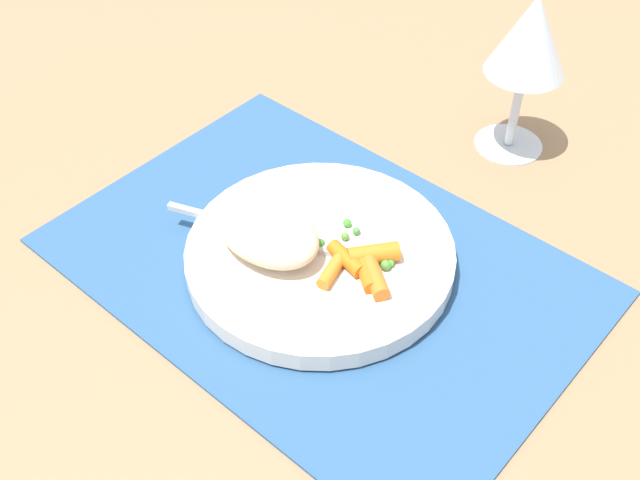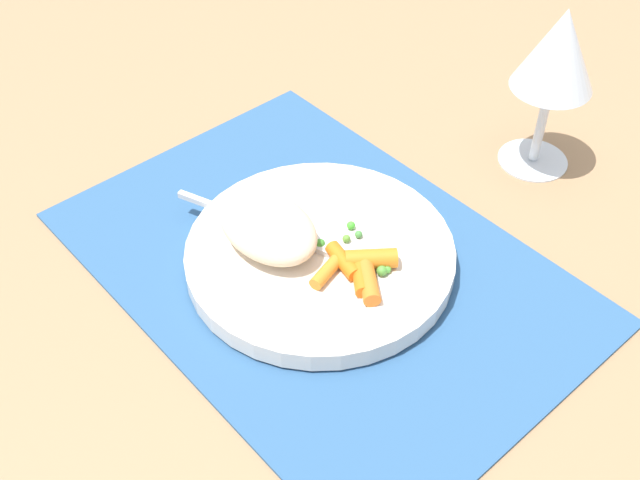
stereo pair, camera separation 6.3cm
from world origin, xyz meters
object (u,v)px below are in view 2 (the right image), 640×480
Objects in this scene: rice_mound at (268,227)px; wine_glass at (558,55)px; plate at (320,255)px; fork at (286,233)px; carrot_portion at (360,267)px.

rice_mound is 0.32m from wine_glass.
wine_glass is at bearing 83.08° from plate.
plate is at bearing -96.92° from wine_glass.
wine_glass is at bearing 76.92° from fork.
carrot_portion is 0.08m from fork.
fork is (-0.08, -0.02, -0.00)m from carrot_portion.
fork is at bearing -103.08° from wine_glass.
plate is 0.30m from wine_glass.
wine_glass is (0.07, 0.29, 0.10)m from fork.
carrot_portion is 0.43× the size of fork.
wine_glass is (-0.01, 0.27, 0.10)m from carrot_portion.
rice_mound reaches higher than carrot_portion.
rice_mound is at bearing -102.92° from wine_glass.
plate is 0.06m from rice_mound.
wine_glass reaches higher than carrot_portion.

